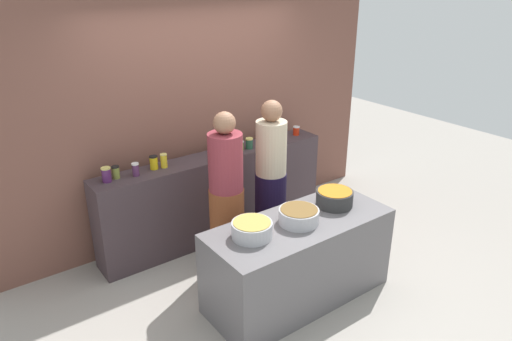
{
  "coord_description": "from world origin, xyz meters",
  "views": [
    {
      "loc": [
        -2.44,
        -2.98,
        2.81
      ],
      "look_at": [
        0.0,
        0.35,
        1.05
      ],
      "focal_mm": 33.17,
      "sensor_mm": 36.0,
      "label": 1
    }
  ],
  "objects": [
    {
      "name": "preserve_jar_5",
      "position": [
        0.07,
        1.12,
        1.03
      ],
      "size": [
        0.08,
        0.08,
        0.13
      ],
      "color": "brown",
      "rests_on": "display_shelf"
    },
    {
      "name": "preserve_jar_0",
      "position": [
        -1.17,
        1.12,
        1.04
      ],
      "size": [
        0.09,
        0.09,
        0.14
      ],
      "color": "#4C2154",
      "rests_on": "display_shelf"
    },
    {
      "name": "prep_table",
      "position": [
        0.0,
        -0.3,
        0.39
      ],
      "size": [
        1.7,
        0.7,
        0.79
      ],
      "primitive_type": "cube",
      "color": "#5D5A5D",
      "rests_on": "ground"
    },
    {
      "name": "preserve_jar_9",
      "position": [
        0.75,
        1.11,
        1.02
      ],
      "size": [
        0.08,
        0.08,
        0.11
      ],
      "color": "#375337",
      "rests_on": "display_shelf"
    },
    {
      "name": "cook_in_cap",
      "position": [
        0.29,
        0.48,
        0.76
      ],
      "size": [
        0.32,
        0.32,
        1.66
      ],
      "color": "black",
      "rests_on": "ground"
    },
    {
      "name": "cooking_pot_center",
      "position": [
        -0.02,
        -0.31,
        0.86
      ],
      "size": [
        0.35,
        0.35,
        0.13
      ],
      "color": "#B7B7BC",
      "rests_on": "prep_table"
    },
    {
      "name": "preserve_jar_1",
      "position": [
        -1.07,
        1.14,
        1.03
      ],
      "size": [
        0.07,
        0.07,
        0.12
      ],
      "color": "olive",
      "rests_on": "display_shelf"
    },
    {
      "name": "preserve_jar_3",
      "position": [
        -0.68,
        1.14,
        1.04
      ],
      "size": [
        0.08,
        0.08,
        0.14
      ],
      "color": "gold",
      "rests_on": "display_shelf"
    },
    {
      "name": "preserve_jar_8",
      "position": [
        0.43,
        1.06,
        1.03
      ],
      "size": [
        0.08,
        0.08,
        0.12
      ],
      "color": "#26533D",
      "rests_on": "display_shelf"
    },
    {
      "name": "preserve_jar_10",
      "position": [
        0.85,
        1.08,
        1.03
      ],
      "size": [
        0.07,
        0.07,
        0.12
      ],
      "color": "#532754",
      "rests_on": "display_shelf"
    },
    {
      "name": "preserve_jar_6",
      "position": [
        0.19,
        1.03,
        1.02
      ],
      "size": [
        0.09,
        0.09,
        0.1
      ],
      "color": "red",
      "rests_on": "display_shelf"
    },
    {
      "name": "preserve_jar_11",
      "position": [
        1.15,
        1.1,
        1.02
      ],
      "size": [
        0.08,
        0.08,
        0.11
      ],
      "color": "red",
      "rests_on": "display_shelf"
    },
    {
      "name": "ground",
      "position": [
        0.0,
        0.0,
        0.0
      ],
      "size": [
        12.0,
        12.0,
        0.0
      ],
      "primitive_type": "plane",
      "color": "#9D958D"
    },
    {
      "name": "preserve_jar_7",
      "position": [
        0.32,
        1.07,
        1.02
      ],
      "size": [
        0.07,
        0.07,
        0.11
      ],
      "color": "olive",
      "rests_on": "display_shelf"
    },
    {
      "name": "cooking_pot_left",
      "position": [
        -0.49,
        -0.26,
        0.86
      ],
      "size": [
        0.34,
        0.34,
        0.14
      ],
      "color": "#B7B7BC",
      "rests_on": "prep_table"
    },
    {
      "name": "cooking_pot_right",
      "position": [
        0.46,
        -0.25,
        0.86
      ],
      "size": [
        0.34,
        0.34,
        0.15
      ],
      "color": "#2D2D2D",
      "rests_on": "prep_table"
    },
    {
      "name": "preserve_jar_4",
      "position": [
        -0.58,
        1.12,
        1.04
      ],
      "size": [
        0.07,
        0.07,
        0.14
      ],
      "color": "yellow",
      "rests_on": "display_shelf"
    },
    {
      "name": "display_shelf",
      "position": [
        0.0,
        1.1,
        0.48
      ],
      "size": [
        2.7,
        0.36,
        0.97
      ],
      "primitive_type": "cube",
      "color": "#3D3034",
      "rests_on": "ground"
    },
    {
      "name": "preserve_jar_2",
      "position": [
        -0.9,
        1.09,
        1.03
      ],
      "size": [
        0.07,
        0.07,
        0.13
      ],
      "color": "#552B54",
      "rests_on": "display_shelf"
    },
    {
      "name": "storefront_wall",
      "position": [
        0.0,
        1.45,
        1.5
      ],
      "size": [
        4.8,
        0.12,
        3.0
      ],
      "primitive_type": "cube",
      "color": "brown",
      "rests_on": "ground"
    },
    {
      "name": "cook_with_tongs",
      "position": [
        -0.29,
        0.44,
        0.75
      ],
      "size": [
        0.34,
        0.34,
        1.66
      ],
      "color": "brown",
      "rests_on": "ground"
    }
  ]
}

